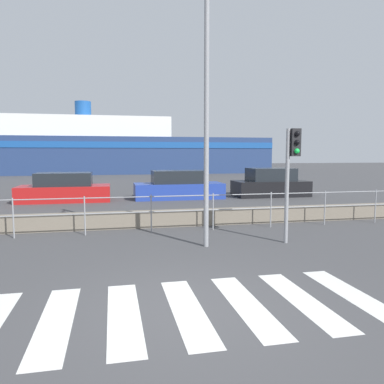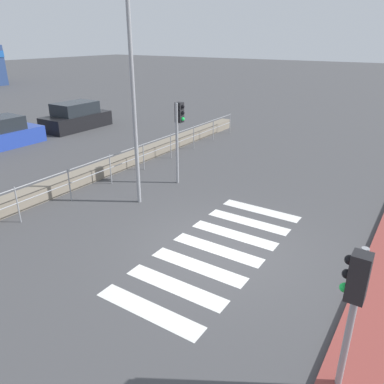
{
  "view_description": "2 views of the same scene",
  "coord_description": "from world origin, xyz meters",
  "px_view_note": "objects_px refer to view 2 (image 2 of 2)",
  "views": [
    {
      "loc": [
        -1.07,
        -5.1,
        2.24
      ],
      "look_at": [
        0.45,
        2.0,
        1.5
      ],
      "focal_mm": 35.0,
      "sensor_mm": 36.0,
      "label": 1
    },
    {
      "loc": [
        -7.17,
        -3.88,
        4.92
      ],
      "look_at": [
        0.33,
        1.0,
        1.2
      ],
      "focal_mm": 35.0,
      "sensor_mm": 36.0,
      "label": 2
    }
  ],
  "objects_px": {
    "traffic_light_near": "(354,295)",
    "parked_car_black": "(76,117)",
    "streetlamp": "(137,70)",
    "traffic_light_far": "(179,125)"
  },
  "relations": [
    {
      "from": "traffic_light_near",
      "to": "parked_car_black",
      "type": "relative_size",
      "value": 0.63
    },
    {
      "from": "parked_car_black",
      "to": "streetlamp",
      "type": "bearing_deg",
      "value": -121.04
    },
    {
      "from": "traffic_light_near",
      "to": "parked_car_black",
      "type": "xyz_separation_m",
      "value": [
        9.82,
        16.87,
        -1.17
      ]
    },
    {
      "from": "traffic_light_far",
      "to": "streetlamp",
      "type": "height_order",
      "value": "streetlamp"
    },
    {
      "from": "traffic_light_far",
      "to": "parked_car_black",
      "type": "distance_m",
      "value": 10.73
    },
    {
      "from": "streetlamp",
      "to": "parked_car_black",
      "type": "height_order",
      "value": "streetlamp"
    },
    {
      "from": "streetlamp",
      "to": "parked_car_black",
      "type": "xyz_separation_m",
      "value": [
        6.03,
        10.03,
        -3.42
      ]
    },
    {
      "from": "parked_car_black",
      "to": "traffic_light_near",
      "type": "bearing_deg",
      "value": -120.21
    },
    {
      "from": "traffic_light_near",
      "to": "streetlamp",
      "type": "distance_m",
      "value": 8.15
    },
    {
      "from": "traffic_light_near",
      "to": "streetlamp",
      "type": "xyz_separation_m",
      "value": [
        3.79,
        6.85,
        2.26
      ]
    }
  ]
}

